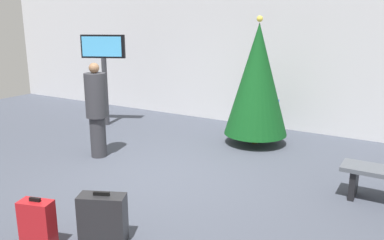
{
  "coord_description": "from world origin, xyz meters",
  "views": [
    {
      "loc": [
        3.47,
        -4.79,
        2.41
      ],
      "look_at": [
        0.43,
        0.35,
        0.9
      ],
      "focal_mm": 36.72,
      "sensor_mm": 36.0,
      "label": 1
    }
  ],
  "objects": [
    {
      "name": "traveller_0",
      "position": [
        -1.47,
        0.21,
        0.89
      ],
      "size": [
        0.44,
        0.44,
        1.71
      ],
      "color": "#333338",
      "rests_on": "ground_plane"
    },
    {
      "name": "ground_plane",
      "position": [
        0.0,
        0.0,
        0.0
      ],
      "size": [
        16.0,
        16.0,
        0.0
      ],
      "primitive_type": "plane",
      "color": "#424754"
    },
    {
      "name": "flight_info_kiosk",
      "position": [
        -2.9,
        1.98,
        1.51
      ],
      "size": [
        0.96,
        0.49,
        2.11
      ],
      "color": "#333338",
      "rests_on": "ground_plane"
    },
    {
      "name": "suitcase_3",
      "position": [
        0.11,
        -2.37,
        0.28
      ],
      "size": [
        0.4,
        0.28,
        0.6
      ],
      "color": "#B2191E",
      "rests_on": "ground_plane"
    },
    {
      "name": "suitcase_1",
      "position": [
        0.6,
        -1.9,
        0.28
      ],
      "size": [
        0.57,
        0.42,
        0.6
      ],
      "color": "#232326",
      "rests_on": "ground_plane"
    },
    {
      "name": "holiday_tree",
      "position": [
        0.7,
        2.39,
        1.3
      ],
      "size": [
        1.25,
        1.25,
        2.51
      ],
      "color": "#4C3319",
      "rests_on": "ground_plane"
    },
    {
      "name": "back_wall",
      "position": [
        0.0,
        3.86,
        1.7
      ],
      "size": [
        16.0,
        0.2,
        3.4
      ],
      "primitive_type": "cube",
      "color": "silver",
      "rests_on": "ground_plane"
    }
  ]
}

